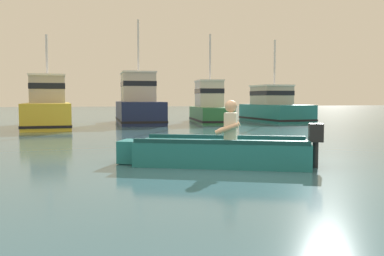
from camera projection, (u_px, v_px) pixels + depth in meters
ground_plane at (227, 169)px, 7.46m from camera, size 120.00×120.00×0.00m
rowboat_with_person at (219, 151)px, 7.88m from camera, size 3.54×2.31×1.19m
moored_boat_yellow at (48, 107)px, 18.46m from camera, size 2.03×5.86×3.93m
moored_boat_navy at (139, 104)px, 21.20m from camera, size 2.26×5.27×5.05m
moored_boat_green at (210, 107)px, 22.18m from camera, size 2.14×4.75×4.51m
moored_boat_teal at (274, 108)px, 23.08m from camera, size 2.28×4.92×4.33m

